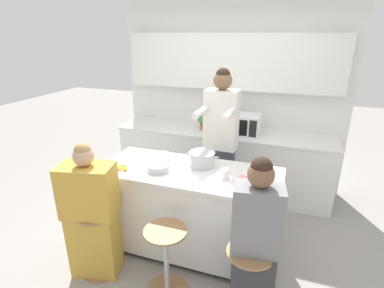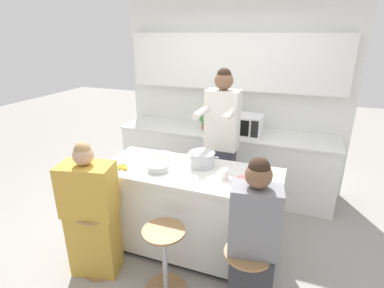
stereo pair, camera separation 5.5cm
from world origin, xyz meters
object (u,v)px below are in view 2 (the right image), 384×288
Objects in this scene: kitchen_island at (190,211)px; person_wrapped_blanket at (91,215)px; fruit_bowl at (162,157)px; coffee_cup_far at (225,174)px; microwave at (243,124)px; cooking_pot at (202,159)px; potted_plant at (207,118)px; bar_stool_leftmost at (98,238)px; bar_stool_center at (165,259)px; banana_bunch at (123,167)px; person_cooking at (221,149)px; person_seated_near at (252,251)px; bar_stool_rightmost at (246,283)px; coffee_cup_near at (242,182)px.

person_wrapped_blanket is (-0.74, -0.60, 0.15)m from kitchen_island.
coffee_cup_far is (0.73, -0.18, 0.01)m from fruit_bowl.
cooking_pot is at bearing -97.30° from microwave.
fruit_bowl is 1.30m from potted_plant.
bar_stool_leftmost is 1.01m from fruit_bowl.
bar_stool_center is 3.99× the size of banana_bunch.
banana_bunch is at bearing 147.28° from bar_stool_center.
person_cooking is 1.42m from person_seated_near.
person_wrapped_blanket is (-0.88, -1.26, -0.31)m from person_cooking.
person_wrapped_blanket reaches higher than coffee_cup_far.
bar_stool_rightmost is 1.48m from person_wrapped_blanket.
bar_stool_leftmost is at bearing -116.19° from fruit_bowl.
potted_plant reaches higher than fruit_bowl.
bar_stool_center is 0.35× the size of person_cooking.
coffee_cup_near reaches higher than bar_stool_leftmost.
kitchen_island is 5.16× the size of cooking_pot.
cooking_pot is at bearing 146.96° from coffee_cup_far.
person_seated_near is at bearing -39.28° from kitchen_island.
cooking_pot is (0.08, 0.14, 0.54)m from kitchen_island.
person_wrapped_blanket is (-1.45, 0.02, 0.27)m from bar_stool_rightmost.
person_seated_near is at bearing -33.90° from fruit_bowl.
person_seated_near is (1.45, -0.03, 0.30)m from bar_stool_leftmost.
potted_plant reaches higher than bar_stool_center.
coffee_cup_far is (0.22, -0.70, 0.04)m from person_cooking.
coffee_cup_near is 0.41× the size of potted_plant.
person_cooking reaches higher than person_seated_near.
banana_bunch is (-0.78, -0.85, 0.02)m from person_cooking.
person_cooking is 1.38× the size of person_wrapped_blanket.
cooking_pot is at bearing 148.66° from coffee_cup_near.
person_seated_near reaches higher than bar_stool_rightmost.
bar_stool_leftmost is at bearing -116.11° from microwave.
kitchen_island is at bearing 138.69° from bar_stool_rightmost.
banana_bunch is (-0.27, -0.34, -0.01)m from fruit_bowl.
fruit_bowl is 1.38m from microwave.
person_cooking is 11.33× the size of banana_bunch.
bar_stool_rightmost is 0.92m from coffee_cup_far.
person_cooking reaches higher than person_wrapped_blanket.
bar_stool_center is at bearing 178.21° from bar_stool_rightmost.
banana_bunch is (0.08, 0.38, 0.60)m from bar_stool_leftmost.
person_seated_near is at bearing -67.23° from coffee_cup_near.
kitchen_island is 0.96× the size of person_cooking.
microwave is at bearing 63.89° from bar_stool_leftmost.
person_wrapped_blanket is at bearing -104.55° from banana_bunch.
microwave is at bearing 101.29° from coffee_cup_near.
bar_stool_leftmost is 1.61m from person_cooking.
microwave is at bearing 95.08° from coffee_cup_far.
kitchen_island is 0.63m from fruit_bowl.
bar_stool_leftmost is 1.36m from coffee_cup_far.
person_cooking reaches higher than fruit_bowl.
potted_plant is at bearing 108.13° from person_seated_near.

